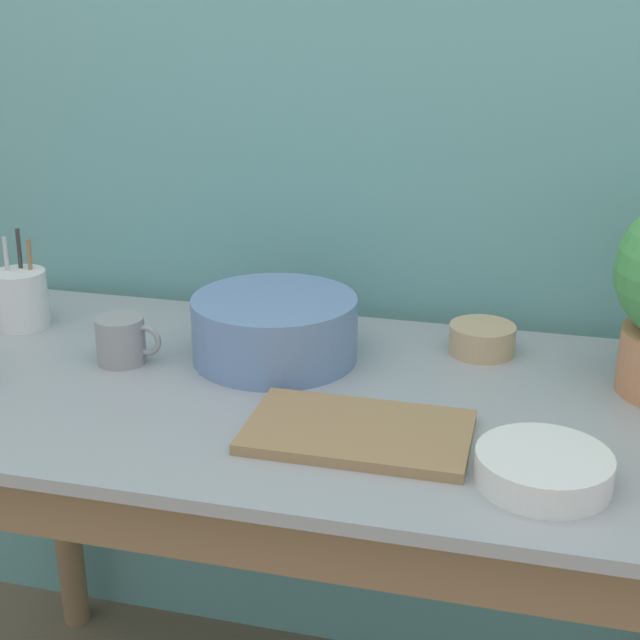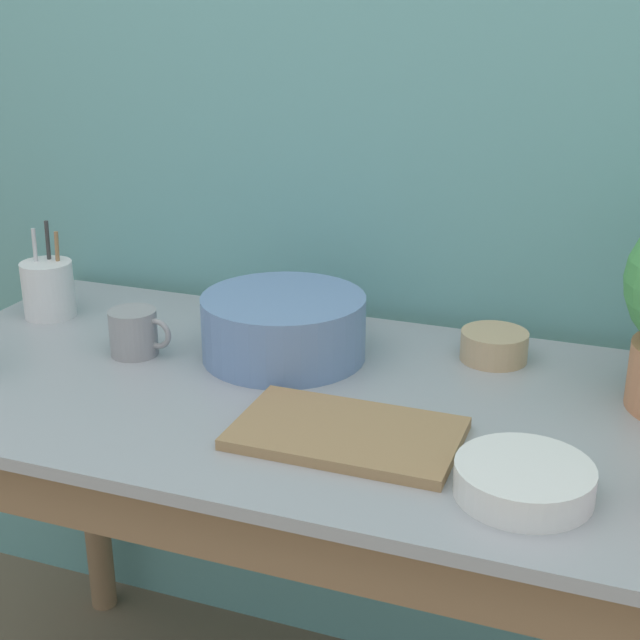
# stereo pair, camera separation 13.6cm
# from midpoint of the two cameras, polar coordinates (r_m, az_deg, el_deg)

# --- Properties ---
(wall_back) EXTENTS (6.00, 0.05, 2.40)m
(wall_back) POSITION_cam_midpoint_polar(r_m,az_deg,el_deg) (1.67, 1.10, 13.57)
(wall_back) COLOR #609E9E
(wall_back) RESTS_ON ground_plane
(counter_table) EXTENTS (1.44, 0.69, 0.81)m
(counter_table) POSITION_cam_midpoint_polar(r_m,az_deg,el_deg) (1.45, -3.00, -10.40)
(counter_table) COLOR #846647
(counter_table) RESTS_ON ground_plane
(bowl_wash_large) EXTENTS (0.28, 0.28, 0.11)m
(bowl_wash_large) POSITION_cam_midpoint_polar(r_m,az_deg,el_deg) (1.51, -5.48, -0.58)
(bowl_wash_large) COLOR #6684B2
(bowl_wash_large) RESTS_ON counter_table
(mug_grey) EXTENTS (0.11, 0.08, 0.08)m
(mug_grey) POSITION_cam_midpoint_polar(r_m,az_deg,el_deg) (1.54, -15.03, -1.30)
(mug_grey) COLOR gray
(mug_grey) RESTS_ON counter_table
(bowl_small_tan) EXTENTS (0.11, 0.11, 0.05)m
(bowl_small_tan) POSITION_cam_midpoint_polar(r_m,az_deg,el_deg) (1.55, 7.89, -1.26)
(bowl_small_tan) COLOR tan
(bowl_small_tan) RESTS_ON counter_table
(bowl_small_enamel_white) EXTENTS (0.17, 0.17, 0.04)m
(bowl_small_enamel_white) POSITION_cam_midpoint_polar(r_m,az_deg,el_deg) (1.17, 10.88, -9.41)
(bowl_small_enamel_white) COLOR silver
(bowl_small_enamel_white) RESTS_ON counter_table
(utensil_cup) EXTENTS (0.10, 0.10, 0.18)m
(utensil_cup) POSITION_cam_midpoint_polar(r_m,az_deg,el_deg) (1.76, -20.70, 1.26)
(utensil_cup) COLOR silver
(utensil_cup) RESTS_ON counter_table
(tray_board) EXTENTS (0.32, 0.19, 0.02)m
(tray_board) POSITION_cam_midpoint_polar(r_m,az_deg,el_deg) (1.26, -0.64, -7.24)
(tray_board) COLOR #99754C
(tray_board) RESTS_ON counter_table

